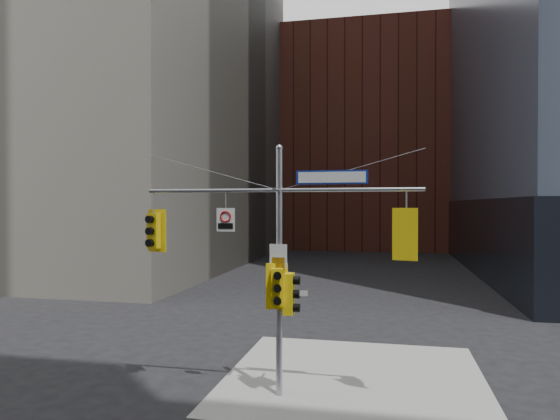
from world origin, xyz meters
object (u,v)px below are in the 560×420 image
at_px(traffic_light_east_arm, 406,234).
at_px(regulatory_sign_arm, 226,219).
at_px(street_sign_blade, 332,177).
at_px(traffic_light_west_arm, 154,231).
at_px(traffic_light_pole_front, 277,287).
at_px(traffic_light_pole_side, 291,294).
at_px(signal_assembly, 279,246).

relative_size(traffic_light_east_arm, regulatory_sign_arm, 2.06).
relative_size(traffic_light_east_arm, street_sign_blade, 0.70).
distance_m(traffic_light_west_arm, traffic_light_east_arm, 7.38).
xyz_separation_m(traffic_light_west_arm, traffic_light_pole_front, (3.87, -0.28, -1.52)).
bearing_deg(regulatory_sign_arm, traffic_light_pole_side, -0.11).
height_order(signal_assembly, traffic_light_west_arm, signal_assembly).
height_order(signal_assembly, traffic_light_pole_side, signal_assembly).
bearing_deg(traffic_light_east_arm, signal_assembly, 13.16).
bearing_deg(traffic_light_east_arm, street_sign_blade, 13.07).
distance_m(traffic_light_west_arm, regulatory_sign_arm, 2.31).
distance_m(traffic_light_pole_side, traffic_light_pole_front, 0.48).
bearing_deg(traffic_light_pole_side, signal_assembly, 91.55).
height_order(traffic_light_east_arm, regulatory_sign_arm, traffic_light_east_arm).
distance_m(street_sign_blade, regulatory_sign_arm, 3.30).
distance_m(signal_assembly, traffic_light_pole_front, 1.17).
relative_size(traffic_light_east_arm, traffic_light_pole_front, 1.08).
bearing_deg(traffic_light_east_arm, regulatory_sign_arm, 13.39).
bearing_deg(signal_assembly, street_sign_blade, 0.14).
xyz_separation_m(traffic_light_west_arm, street_sign_blade, (5.37, -0.01, 1.55)).
xyz_separation_m(traffic_light_east_arm, traffic_light_pole_front, (-3.51, -0.27, -1.52)).
bearing_deg(regulatory_sign_arm, traffic_light_west_arm, 178.24).
bearing_deg(traffic_light_pole_front, street_sign_blade, -4.74).
xyz_separation_m(traffic_light_west_arm, regulatory_sign_arm, (2.28, -0.03, 0.37)).
xyz_separation_m(signal_assembly, traffic_light_pole_front, (-0.00, -0.27, -1.14)).
bearing_deg(traffic_light_west_arm, traffic_light_pole_front, 5.33).
xyz_separation_m(traffic_light_pole_side, regulatory_sign_arm, (-1.92, -0.03, 2.12)).
relative_size(traffic_light_west_arm, traffic_light_pole_front, 1.00).
xyz_separation_m(traffic_light_pole_front, street_sign_blade, (1.50, 0.27, 3.07)).
bearing_deg(traffic_light_pole_side, regulatory_sign_arm, 91.18).
bearing_deg(regulatory_sign_arm, signal_assembly, -0.19).
xyz_separation_m(signal_assembly, street_sign_blade, (1.50, 0.00, 1.93)).
xyz_separation_m(signal_assembly, regulatory_sign_arm, (-1.59, -0.02, 0.75)).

